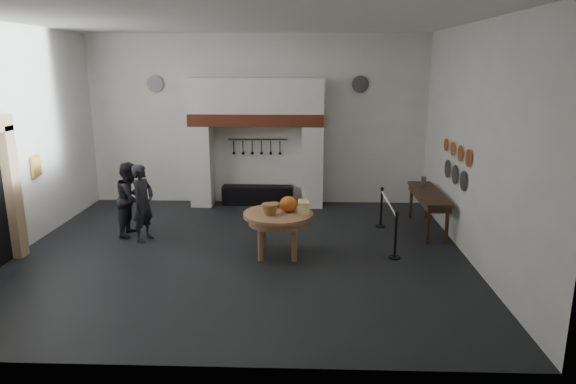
{
  "coord_description": "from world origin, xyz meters",
  "views": [
    {
      "loc": [
        1.31,
        -9.72,
        3.74
      ],
      "look_at": [
        0.97,
        -0.25,
        1.35
      ],
      "focal_mm": 32.0,
      "sensor_mm": 36.0,
      "label": 1
    }
  ],
  "objects_px": {
    "iron_range": "(258,195)",
    "barrier_post_near": "(396,236)",
    "work_table": "(278,214)",
    "visitor_near": "(143,203)",
    "barrier_post_far": "(381,208)",
    "side_table": "(429,193)",
    "visitor_far": "(131,199)"
  },
  "relations": [
    {
      "from": "iron_range",
      "to": "barrier_post_near",
      "type": "bearing_deg",
      "value": -51.66
    },
    {
      "from": "work_table",
      "to": "barrier_post_near",
      "type": "height_order",
      "value": "barrier_post_near"
    },
    {
      "from": "work_table",
      "to": "visitor_far",
      "type": "bearing_deg",
      "value": 160.73
    },
    {
      "from": "iron_range",
      "to": "visitor_near",
      "type": "xyz_separation_m",
      "value": [
        -2.17,
        -3.0,
        0.59
      ]
    },
    {
      "from": "work_table",
      "to": "side_table",
      "type": "height_order",
      "value": "side_table"
    },
    {
      "from": "iron_range",
      "to": "visitor_far",
      "type": "relative_size",
      "value": 1.16
    },
    {
      "from": "iron_range",
      "to": "barrier_post_near",
      "type": "distance_m",
      "value": 4.95
    },
    {
      "from": "visitor_near",
      "to": "barrier_post_far",
      "type": "xyz_separation_m",
      "value": [
        5.24,
        1.12,
        -0.39
      ]
    },
    {
      "from": "visitor_far",
      "to": "barrier_post_far",
      "type": "xyz_separation_m",
      "value": [
        5.64,
        0.72,
        -0.37
      ]
    },
    {
      "from": "barrier_post_near",
      "to": "barrier_post_far",
      "type": "height_order",
      "value": "same"
    },
    {
      "from": "iron_range",
      "to": "visitor_far",
      "type": "bearing_deg",
      "value": -134.65
    },
    {
      "from": "iron_range",
      "to": "barrier_post_near",
      "type": "height_order",
      "value": "barrier_post_near"
    },
    {
      "from": "visitor_far",
      "to": "barrier_post_far",
      "type": "height_order",
      "value": "visitor_far"
    },
    {
      "from": "barrier_post_far",
      "to": "visitor_far",
      "type": "bearing_deg",
      "value": -172.72
    },
    {
      "from": "visitor_near",
      "to": "side_table",
      "type": "bearing_deg",
      "value": -63.59
    },
    {
      "from": "work_table",
      "to": "visitor_near",
      "type": "distance_m",
      "value": 3.04
    },
    {
      "from": "iron_range",
      "to": "visitor_near",
      "type": "distance_m",
      "value": 3.75
    },
    {
      "from": "work_table",
      "to": "side_table",
      "type": "distance_m",
      "value": 3.74
    },
    {
      "from": "visitor_near",
      "to": "visitor_far",
      "type": "bearing_deg",
      "value": 62.97
    },
    {
      "from": "visitor_near",
      "to": "barrier_post_far",
      "type": "relative_size",
      "value": 1.86
    },
    {
      "from": "barrier_post_near",
      "to": "barrier_post_far",
      "type": "xyz_separation_m",
      "value": [
        0.0,
        2.0,
        0.0
      ]
    },
    {
      "from": "visitor_far",
      "to": "barrier_post_far",
      "type": "relative_size",
      "value": 1.83
    },
    {
      "from": "work_table",
      "to": "visitor_near",
      "type": "height_order",
      "value": "visitor_near"
    },
    {
      "from": "visitor_near",
      "to": "visitor_far",
      "type": "distance_m",
      "value": 0.57
    },
    {
      "from": "work_table",
      "to": "visitor_far",
      "type": "xyz_separation_m",
      "value": [
        -3.34,
        1.17,
        -0.02
      ]
    },
    {
      "from": "work_table",
      "to": "barrier_post_far",
      "type": "distance_m",
      "value": 3.0
    },
    {
      "from": "visitor_near",
      "to": "barrier_post_far",
      "type": "height_order",
      "value": "visitor_near"
    },
    {
      "from": "work_table",
      "to": "barrier_post_far",
      "type": "relative_size",
      "value": 1.54
    },
    {
      "from": "iron_range",
      "to": "work_table",
      "type": "relative_size",
      "value": 1.37
    },
    {
      "from": "side_table",
      "to": "barrier_post_near",
      "type": "relative_size",
      "value": 2.44
    },
    {
      "from": "barrier_post_far",
      "to": "side_table",
      "type": "bearing_deg",
      "value": -10.49
    },
    {
      "from": "work_table",
      "to": "barrier_post_far",
      "type": "xyz_separation_m",
      "value": [
        2.3,
        1.89,
        -0.39
      ]
    }
  ]
}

